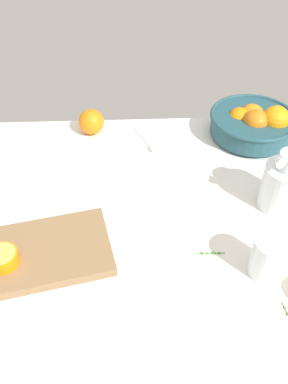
# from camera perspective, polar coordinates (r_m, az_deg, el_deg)

# --- Properties ---
(ground_plane) EXTENTS (1.24, 0.92, 0.03)m
(ground_plane) POSITION_cam_1_polar(r_m,az_deg,el_deg) (1.03, 1.37, -4.33)
(ground_plane) COLOR white
(fruit_bowl) EXTENTS (0.27, 0.27, 0.12)m
(fruit_bowl) POSITION_cam_1_polar(r_m,az_deg,el_deg) (1.32, 15.21, 9.35)
(fruit_bowl) COLOR #234C56
(fruit_bowl) RESTS_ON ground_plane
(juice_pitcher) EXTENTS (0.15, 0.11, 0.17)m
(juice_pitcher) POSITION_cam_1_polar(r_m,az_deg,el_deg) (1.07, 19.12, 0.71)
(juice_pitcher) COLOR white
(juice_pitcher) RESTS_ON ground_plane
(juice_glass) EXTENTS (0.08, 0.08, 0.10)m
(juice_glass) POSITION_cam_1_polar(r_m,az_deg,el_deg) (0.92, 17.13, -9.10)
(juice_glass) COLOR white
(juice_glass) RESTS_ON ground_plane
(cutting_board) EXTENTS (0.37, 0.26, 0.02)m
(cutting_board) POSITION_cam_1_polar(r_m,az_deg,el_deg) (0.96, -14.81, -8.42)
(cutting_board) COLOR olive
(cutting_board) RESTS_ON ground_plane
(orange_half_0) EXTENTS (0.07, 0.07, 0.03)m
(orange_half_0) POSITION_cam_1_polar(r_m,az_deg,el_deg) (0.94, -19.35, -8.78)
(orange_half_0) COLOR orange
(orange_half_0) RESTS_ON cutting_board
(loose_orange_2) EXTENTS (0.08, 0.08, 0.08)m
(loose_orange_2) POSITION_cam_1_polar(r_m,az_deg,el_deg) (1.30, -7.45, 9.80)
(loose_orange_2) COLOR orange
(loose_orange_2) RESTS_ON ground_plane
(spoon) EXTENTS (0.08, 0.14, 0.01)m
(spoon) POSITION_cam_1_polar(r_m,az_deg,el_deg) (1.26, 0.54, 6.90)
(spoon) COLOR silver
(spoon) RESTS_ON ground_plane
(herb_sprig_1) EXTENTS (0.07, 0.01, 0.01)m
(herb_sprig_1) POSITION_cam_1_polar(r_m,az_deg,el_deg) (0.96, 9.44, -8.47)
(herb_sprig_1) COLOR #4C8031
(herb_sprig_1) RESTS_ON ground_plane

